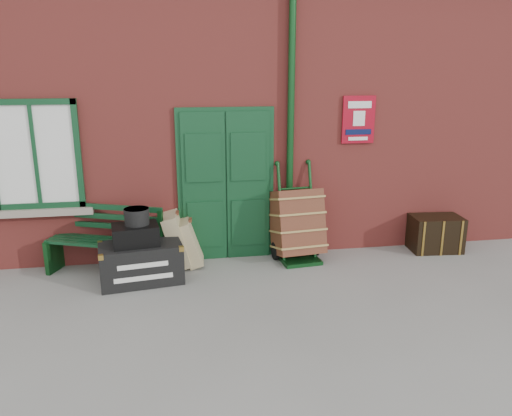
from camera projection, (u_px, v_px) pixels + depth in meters
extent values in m
plane|color=gray|center=(264.00, 297.00, 6.30)|extent=(80.00, 80.00, 0.00)
cube|color=#B03F38|center=(229.00, 113.00, 9.09)|extent=(10.00, 4.00, 4.00)
cube|color=#103C1F|center=(226.00, 187.00, 7.34)|extent=(1.42, 0.12, 2.32)
cube|color=white|center=(35.00, 155.00, 6.77)|extent=(1.20, 0.08, 1.50)
cylinder|color=#0E3815|center=(291.00, 125.00, 7.22)|extent=(0.10, 0.10, 4.00)
cube|color=maroon|center=(359.00, 120.00, 7.42)|extent=(0.50, 0.03, 0.70)
cube|color=#103C1F|center=(103.00, 242.00, 6.89)|extent=(1.63, 0.99, 0.04)
cube|color=#103C1F|center=(110.00, 217.00, 7.02)|extent=(1.48, 0.63, 0.42)
cube|color=#0E3815|center=(56.00, 254.00, 7.11)|extent=(0.24, 0.46, 0.48)
cube|color=#0E3815|center=(156.00, 262.00, 6.79)|extent=(0.24, 0.46, 0.48)
cube|color=black|center=(141.00, 263.00, 6.69)|extent=(1.14, 0.73, 0.54)
cube|color=black|center=(135.00, 235.00, 6.57)|extent=(0.64, 0.51, 0.27)
cylinder|color=black|center=(137.00, 216.00, 6.54)|extent=(0.36, 0.36, 0.21)
cube|color=tan|center=(177.00, 239.00, 7.21)|extent=(0.44, 0.57, 0.80)
cube|color=tan|center=(190.00, 242.00, 7.26)|extent=(0.42, 0.52, 0.69)
cube|color=#0E3815|center=(300.00, 261.00, 7.41)|extent=(0.60, 0.46, 0.06)
cylinder|color=#0E3815|center=(281.00, 213.00, 7.35)|extent=(0.09, 0.40, 1.42)
cylinder|color=#0E3815|center=(312.00, 211.00, 7.48)|extent=(0.09, 0.40, 1.42)
cylinder|color=black|center=(275.00, 251.00, 7.50)|extent=(0.09, 0.27, 0.27)
cylinder|color=black|center=(315.00, 247.00, 7.68)|extent=(0.09, 0.27, 0.27)
cube|color=brown|center=(297.00, 222.00, 7.43)|extent=(0.77, 0.82, 1.05)
cube|color=black|center=(435.00, 233.00, 7.86)|extent=(0.81, 0.57, 0.55)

